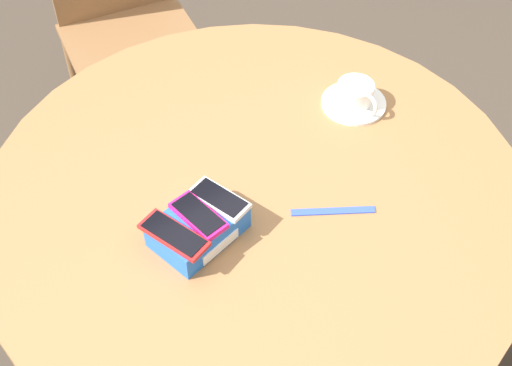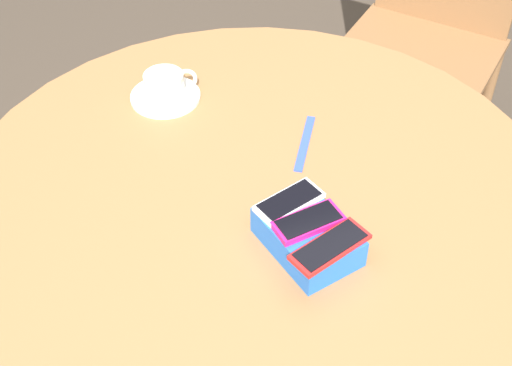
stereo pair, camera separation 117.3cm
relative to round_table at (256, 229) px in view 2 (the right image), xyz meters
The scene contains 9 objects.
round_table is the anchor object (origin of this frame).
phone_box 0.21m from the round_table, 167.54° to the right, with size 0.19×0.15×0.05m.
phone_red 0.28m from the round_table, 167.58° to the right, with size 0.09×0.15×0.01m.
phone_magenta 0.23m from the round_table, 167.26° to the right, with size 0.07×0.12×0.01m.
phone_white 0.19m from the round_table, 167.12° to the right, with size 0.09×0.13×0.01m.
saucer 0.36m from the round_table, 14.53° to the left, with size 0.15×0.15×0.01m, color white.
coffee_cup 0.37m from the round_table, 14.03° to the left, with size 0.08×0.12×0.06m.
lanyard_strap 0.20m from the round_table, 55.47° to the right, with size 0.17×0.02×0.00m, color blue.
chair_near_window 1.03m from the round_table, 49.11° to the right, with size 0.63×0.63×0.90m.
Camera 2 is at (-0.88, 0.32, 1.64)m, focal length 50.00 mm.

